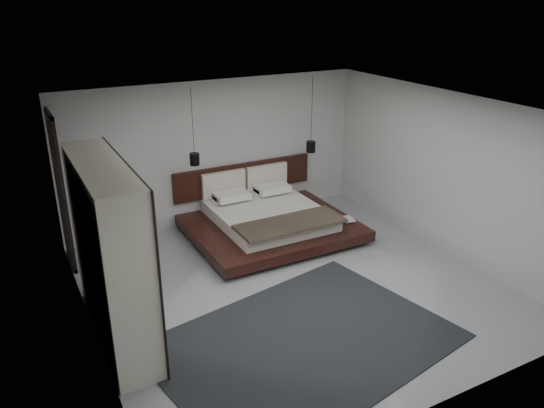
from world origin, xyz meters
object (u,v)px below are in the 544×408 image
rug (304,342)px  lattice_screen (61,191)px  wardrobe (110,254)px  bed (268,219)px  pendant_right (311,146)px  pendant_left (195,159)px

rug → lattice_screen: bearing=121.9°
wardrobe → rug: size_ratio=0.65×
lattice_screen → rug: 4.63m
bed → pendant_right: (1.22, 0.49, 1.14)m
pendant_left → bed: bearing=-21.7°
lattice_screen → pendant_left: size_ratio=1.88×
bed → pendant_right: 1.74m
lattice_screen → wardrobe: (0.25, -2.44, -0.09)m
lattice_screen → bed: lattice_screen is taller
bed → pendant_left: (-1.22, 0.49, 1.23)m
pendant_right → wardrobe: 5.07m
lattice_screen → wardrobe: lattice_screen is taller
wardrobe → pendant_left: bearing=49.5°
bed → pendant_right: pendant_right is taller
pendant_left → rug: (0.07, -3.72, -1.52)m
pendant_left → wardrobe: pendant_left is taller
wardrobe → bed: bearing=30.1°
pendant_left → wardrobe: (-2.03, -2.38, -0.32)m
pendant_left → rug: 4.02m
lattice_screen → rug: lattice_screen is taller
lattice_screen → bed: bearing=-8.9°
pendant_right → wardrobe: size_ratio=0.60×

